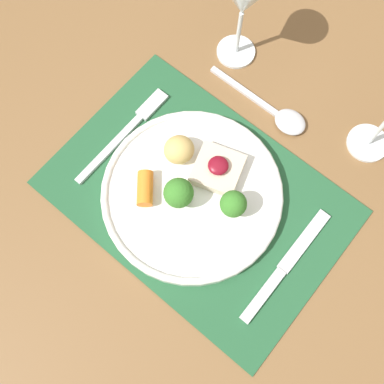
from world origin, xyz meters
name	(u,v)px	position (x,y,z in m)	size (l,w,h in m)	color
ground_plane	(195,267)	(0.00, 0.00, 0.00)	(8.00, 8.00, 0.00)	brown
dining_table	(197,211)	(0.00, 0.00, 0.67)	(1.28, 1.27, 0.75)	brown
placemat	(198,197)	(0.00, 0.00, 0.75)	(0.47, 0.32, 0.00)	#235633
dinner_plate	(193,191)	(-0.01, 0.00, 0.77)	(0.29, 0.29, 0.07)	white
fork	(129,129)	(-0.17, 0.02, 0.76)	(0.02, 0.22, 0.01)	silver
knife	(280,272)	(0.18, -0.01, 0.76)	(0.02, 0.22, 0.01)	silver
spoon	(281,116)	(0.02, 0.20, 0.76)	(0.20, 0.05, 0.02)	silver
wine_glass_far	(244,1)	(-0.12, 0.26, 0.88)	(0.08, 0.08, 0.18)	white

